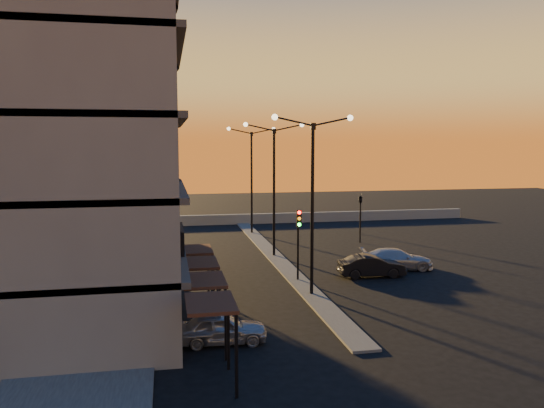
{
  "coord_description": "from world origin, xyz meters",
  "views": [
    {
      "loc": [
        -7.43,
        -26.46,
        7.97
      ],
      "look_at": [
        -0.77,
        6.85,
        4.15
      ],
      "focal_mm": 35.0,
      "sensor_mm": 36.0,
      "label": 1
    }
  ],
  "objects_px": {
    "streetlamp_mid": "(274,179)",
    "car_hatchback": "(221,328)",
    "car_sedan": "(371,266)",
    "car_wagon": "(397,259)",
    "traffic_light_main": "(299,233)"
  },
  "relations": [
    {
      "from": "car_hatchback",
      "to": "car_sedan",
      "type": "distance_m",
      "value": 13.48
    },
    {
      "from": "traffic_light_main",
      "to": "car_hatchback",
      "type": "distance_m",
      "value": 10.49
    },
    {
      "from": "streetlamp_mid",
      "to": "car_sedan",
      "type": "relative_size",
      "value": 2.37
    },
    {
      "from": "streetlamp_mid",
      "to": "car_wagon",
      "type": "distance_m",
      "value": 10.04
    },
    {
      "from": "car_hatchback",
      "to": "car_wagon",
      "type": "bearing_deg",
      "value": -47.19
    },
    {
      "from": "traffic_light_main",
      "to": "car_sedan",
      "type": "relative_size",
      "value": 1.06
    },
    {
      "from": "car_sedan",
      "to": "car_wagon",
      "type": "relative_size",
      "value": 0.87
    },
    {
      "from": "streetlamp_mid",
      "to": "car_hatchback",
      "type": "height_order",
      "value": "streetlamp_mid"
    },
    {
      "from": "car_hatchback",
      "to": "car_sedan",
      "type": "xyz_separation_m",
      "value": [
        10.02,
        9.01,
        0.03
      ]
    },
    {
      "from": "traffic_light_main",
      "to": "car_hatchback",
      "type": "bearing_deg",
      "value": -121.76
    },
    {
      "from": "streetlamp_mid",
      "to": "car_sedan",
      "type": "height_order",
      "value": "streetlamp_mid"
    },
    {
      "from": "car_wagon",
      "to": "car_hatchback",
      "type": "bearing_deg",
      "value": 141.04
    },
    {
      "from": "traffic_light_main",
      "to": "car_wagon",
      "type": "bearing_deg",
      "value": 14.84
    },
    {
      "from": "car_hatchback",
      "to": "car_wagon",
      "type": "height_order",
      "value": "car_wagon"
    },
    {
      "from": "car_sedan",
      "to": "traffic_light_main",
      "type": "bearing_deg",
      "value": 96.9
    }
  ]
}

